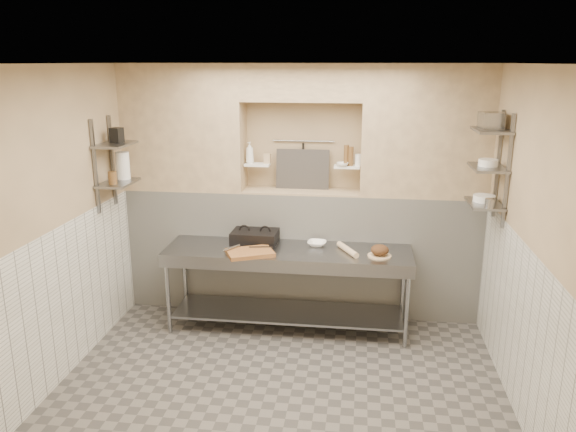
% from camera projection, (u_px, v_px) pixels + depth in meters
% --- Properties ---
extents(floor, '(4.00, 3.90, 0.10)m').
position_uv_depth(floor, '(279.00, 393.00, 5.02)').
color(floor, '#5C5751').
rests_on(floor, ground).
extents(ceiling, '(4.00, 3.90, 0.10)m').
position_uv_depth(ceiling, '(278.00, 57.00, 4.24)').
color(ceiling, silver).
rests_on(ceiling, ground).
extents(wall_left, '(0.10, 3.90, 2.80)m').
position_uv_depth(wall_left, '(46.00, 230.00, 4.89)').
color(wall_left, tan).
rests_on(wall_left, ground).
extents(wall_right, '(0.10, 3.90, 2.80)m').
position_uv_depth(wall_right, '(538.00, 250.00, 4.37)').
color(wall_right, tan).
rests_on(wall_right, ground).
extents(wall_back, '(4.00, 0.10, 2.80)m').
position_uv_depth(wall_back, '(304.00, 187.00, 6.54)').
color(wall_back, tan).
rests_on(wall_back, ground).
extents(wall_front, '(4.00, 0.10, 2.80)m').
position_uv_depth(wall_front, '(218.00, 364.00, 2.72)').
color(wall_front, tan).
rests_on(wall_front, ground).
extents(backwall_lower, '(4.00, 0.40, 1.40)m').
position_uv_depth(backwall_lower, '(301.00, 251.00, 6.49)').
color(backwall_lower, silver).
rests_on(backwall_lower, floor).
extents(alcove_sill, '(1.30, 0.40, 0.02)m').
position_uv_depth(alcove_sill, '(302.00, 191.00, 6.30)').
color(alcove_sill, tan).
rests_on(alcove_sill, backwall_lower).
extents(backwall_pillar_left, '(1.35, 0.40, 1.40)m').
position_uv_depth(backwall_pillar_left, '(184.00, 128.00, 6.28)').
color(backwall_pillar_left, tan).
rests_on(backwall_pillar_left, backwall_lower).
extents(backwall_pillar_right, '(1.35, 0.40, 1.40)m').
position_uv_depth(backwall_pillar_right, '(426.00, 131.00, 5.95)').
color(backwall_pillar_right, tan).
rests_on(backwall_pillar_right, backwall_lower).
extents(backwall_header, '(1.30, 0.40, 0.40)m').
position_uv_depth(backwall_header, '(302.00, 82.00, 5.98)').
color(backwall_header, tan).
rests_on(backwall_header, backwall_lower).
extents(wainscot_left, '(0.02, 3.90, 1.40)m').
position_uv_depth(wainscot_left, '(62.00, 304.00, 5.07)').
color(wainscot_left, silver).
rests_on(wainscot_left, floor).
extents(wainscot_right, '(0.02, 3.90, 1.40)m').
position_uv_depth(wainscot_right, '(521.00, 331.00, 4.57)').
color(wainscot_right, silver).
rests_on(wainscot_right, floor).
extents(alcove_shelf_left, '(0.28, 0.16, 0.02)m').
position_uv_depth(alcove_shelf_left, '(257.00, 165.00, 6.29)').
color(alcove_shelf_left, white).
rests_on(alcove_shelf_left, backwall_lower).
extents(alcove_shelf_right, '(0.28, 0.16, 0.02)m').
position_uv_depth(alcove_shelf_right, '(347.00, 167.00, 6.16)').
color(alcove_shelf_right, white).
rests_on(alcove_shelf_right, backwall_lower).
extents(utensil_rail, '(0.70, 0.02, 0.02)m').
position_uv_depth(utensil_rail, '(303.00, 141.00, 6.32)').
color(utensil_rail, gray).
rests_on(utensil_rail, wall_back).
extents(hanging_steel, '(0.02, 0.02, 0.30)m').
position_uv_depth(hanging_steel, '(303.00, 156.00, 6.35)').
color(hanging_steel, black).
rests_on(hanging_steel, utensil_rail).
extents(splash_panel, '(0.60, 0.08, 0.45)m').
position_uv_depth(splash_panel, '(303.00, 169.00, 6.33)').
color(splash_panel, '#383330').
rests_on(splash_panel, alcove_sill).
extents(shelf_rail_left_a, '(0.03, 0.03, 0.95)m').
position_uv_depth(shelf_rail_left_a, '(112.00, 160.00, 5.97)').
color(shelf_rail_left_a, slate).
rests_on(shelf_rail_left_a, wall_left).
extents(shelf_rail_left_b, '(0.03, 0.03, 0.95)m').
position_uv_depth(shelf_rail_left_b, '(95.00, 167.00, 5.59)').
color(shelf_rail_left_b, slate).
rests_on(shelf_rail_left_b, wall_left).
extents(wall_shelf_left_lower, '(0.30, 0.50, 0.02)m').
position_uv_depth(wall_shelf_left_lower, '(118.00, 183.00, 5.81)').
color(wall_shelf_left_lower, slate).
rests_on(wall_shelf_left_lower, wall_left).
extents(wall_shelf_left_upper, '(0.30, 0.50, 0.03)m').
position_uv_depth(wall_shelf_left_upper, '(115.00, 144.00, 5.71)').
color(wall_shelf_left_upper, slate).
rests_on(wall_shelf_left_upper, wall_left).
extents(shelf_rail_right_a, '(0.03, 0.03, 1.05)m').
position_uv_depth(shelf_rail_right_a, '(498.00, 164.00, 5.46)').
color(shelf_rail_right_a, slate).
rests_on(shelf_rail_right_a, wall_right).
extents(shelf_rail_right_b, '(0.03, 0.03, 1.05)m').
position_uv_depth(shelf_rail_right_b, '(508.00, 172.00, 5.07)').
color(shelf_rail_right_b, slate).
rests_on(shelf_rail_right_b, wall_right).
extents(wall_shelf_right_lower, '(0.30, 0.50, 0.02)m').
position_uv_depth(wall_shelf_right_lower, '(484.00, 204.00, 5.38)').
color(wall_shelf_right_lower, slate).
rests_on(wall_shelf_right_lower, wall_right).
extents(wall_shelf_right_mid, '(0.30, 0.50, 0.02)m').
position_uv_depth(wall_shelf_right_mid, '(488.00, 168.00, 5.28)').
color(wall_shelf_right_mid, slate).
rests_on(wall_shelf_right_mid, wall_right).
extents(wall_shelf_right_upper, '(0.30, 0.50, 0.03)m').
position_uv_depth(wall_shelf_right_upper, '(491.00, 130.00, 5.19)').
color(wall_shelf_right_upper, slate).
rests_on(wall_shelf_right_upper, wall_right).
extents(prep_table, '(2.60, 0.70, 0.90)m').
position_uv_depth(prep_table, '(288.00, 273.00, 5.97)').
color(prep_table, gray).
rests_on(prep_table, floor).
extents(panini_press, '(0.50, 0.37, 0.13)m').
position_uv_depth(panini_press, '(255.00, 237.00, 6.13)').
color(panini_press, black).
rests_on(panini_press, prep_table).
extents(cutting_board, '(0.55, 0.49, 0.04)m').
position_uv_depth(cutting_board, '(250.00, 253.00, 5.76)').
color(cutting_board, brown).
rests_on(cutting_board, prep_table).
extents(knife_blade, '(0.24, 0.07, 0.01)m').
position_uv_depth(knife_blade, '(261.00, 247.00, 5.85)').
color(knife_blade, gray).
rests_on(knife_blade, cutting_board).
extents(tongs, '(0.15, 0.22, 0.02)m').
position_uv_depth(tongs, '(231.00, 248.00, 5.79)').
color(tongs, gray).
rests_on(tongs, cutting_board).
extents(mixing_bowl, '(0.22, 0.22, 0.05)m').
position_uv_depth(mixing_bowl, '(317.00, 244.00, 6.03)').
color(mixing_bowl, white).
rests_on(mixing_bowl, prep_table).
extents(rolling_pin, '(0.24, 0.39, 0.06)m').
position_uv_depth(rolling_pin, '(348.00, 250.00, 5.82)').
color(rolling_pin, beige).
rests_on(rolling_pin, prep_table).
extents(bread_board, '(0.24, 0.24, 0.01)m').
position_uv_depth(bread_board, '(380.00, 256.00, 5.71)').
color(bread_board, beige).
rests_on(bread_board, prep_table).
extents(bread_loaf, '(0.18, 0.18, 0.11)m').
position_uv_depth(bread_loaf, '(380.00, 250.00, 5.69)').
color(bread_loaf, '#4C2D19').
rests_on(bread_loaf, bread_board).
extents(bottle_soap, '(0.12, 0.12, 0.24)m').
position_uv_depth(bottle_soap, '(250.00, 153.00, 6.27)').
color(bottle_soap, white).
rests_on(bottle_soap, alcove_shelf_left).
extents(jar_alcove, '(0.07, 0.07, 0.11)m').
position_uv_depth(jar_alcove, '(267.00, 158.00, 6.29)').
color(jar_alcove, tan).
rests_on(jar_alcove, alcove_shelf_left).
extents(bowl_alcove, '(0.16, 0.16, 0.04)m').
position_uv_depth(bowl_alcove, '(342.00, 164.00, 6.11)').
color(bowl_alcove, white).
rests_on(bowl_alcove, alcove_shelf_right).
extents(condiment_a, '(0.06, 0.06, 0.21)m').
position_uv_depth(condiment_a, '(351.00, 156.00, 6.11)').
color(condiment_a, brown).
rests_on(condiment_a, alcove_shelf_right).
extents(condiment_b, '(0.06, 0.06, 0.22)m').
position_uv_depth(condiment_b, '(346.00, 155.00, 6.14)').
color(condiment_b, brown).
rests_on(condiment_b, alcove_shelf_right).
extents(condiment_c, '(0.07, 0.07, 0.13)m').
position_uv_depth(condiment_c, '(358.00, 160.00, 6.13)').
color(condiment_c, white).
rests_on(condiment_c, alcove_shelf_right).
extents(jug_left, '(0.14, 0.14, 0.29)m').
position_uv_depth(jug_left, '(123.00, 166.00, 5.91)').
color(jug_left, white).
rests_on(jug_left, wall_shelf_left_lower).
extents(jar_left, '(0.09, 0.09, 0.13)m').
position_uv_depth(jar_left, '(113.00, 178.00, 5.68)').
color(jar_left, brown).
rests_on(jar_left, wall_shelf_left_lower).
extents(box_left_upper, '(0.13, 0.13, 0.15)m').
position_uv_depth(box_left_upper, '(117.00, 135.00, 5.74)').
color(box_left_upper, black).
rests_on(box_left_upper, wall_shelf_left_upper).
extents(bowl_right, '(0.21, 0.21, 0.06)m').
position_uv_depth(bowl_right, '(484.00, 198.00, 5.40)').
color(bowl_right, white).
rests_on(bowl_right, wall_shelf_right_lower).
extents(canister_right, '(0.09, 0.09, 0.09)m').
position_uv_depth(canister_right, '(490.00, 203.00, 5.16)').
color(canister_right, gray).
rests_on(canister_right, wall_shelf_right_lower).
extents(bowl_right_mid, '(0.18, 0.18, 0.07)m').
position_uv_depth(bowl_right_mid, '(488.00, 163.00, 5.28)').
color(bowl_right_mid, white).
rests_on(bowl_right_mid, wall_shelf_right_mid).
extents(basket_right, '(0.21, 0.25, 0.15)m').
position_uv_depth(basket_right, '(491.00, 120.00, 5.22)').
color(basket_right, gray).
rests_on(basket_right, wall_shelf_right_upper).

